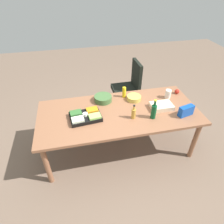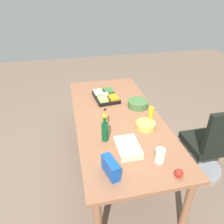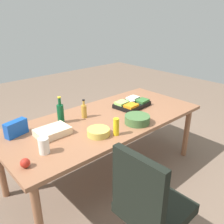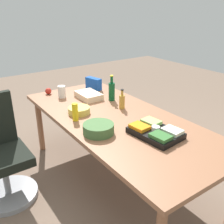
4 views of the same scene
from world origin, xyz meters
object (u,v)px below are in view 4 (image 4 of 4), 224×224
object	(u,v)px
dressing_bottle	(122,101)
wine_bottle	(112,91)
conference_table	(117,123)
veggie_tray	(155,132)
mustard_bottle	(75,112)
apple_red	(48,91)
office_chair	(1,160)
salad_bowl	(98,129)
mayo_jar	(62,92)
sheet_cake	(89,95)
chip_bowl	(79,110)
chip_bag_blue	(94,84)

from	to	relation	value
dressing_bottle	wine_bottle	bearing A→B (deg)	168.78
conference_table	veggie_tray	bearing A→B (deg)	5.82
mustard_bottle	apple_red	distance (m)	0.88
wine_bottle	apple_red	xyz separation A→B (m)	(-0.62, -0.52, -0.08)
office_chair	wine_bottle	bearing A→B (deg)	89.18
dressing_bottle	salad_bowl	bearing A→B (deg)	-56.48
mayo_jar	conference_table	bearing A→B (deg)	12.89
office_chair	wine_bottle	distance (m)	1.36
veggie_tray	wine_bottle	bearing A→B (deg)	168.58
wine_bottle	conference_table	bearing A→B (deg)	-28.92
dressing_bottle	sheet_cake	size ratio (longest dim) A/B	0.67
mayo_jar	veggie_tray	distance (m)	1.36
salad_bowl	chip_bowl	world-z (taller)	salad_bowl
apple_red	sheet_cake	bearing A→B (deg)	38.32
sheet_cake	wine_bottle	bearing A→B (deg)	41.87
mayo_jar	wine_bottle	bearing A→B (deg)	45.62
dressing_bottle	chip_bag_blue	xyz separation A→B (m)	(-0.74, 0.09, -0.01)
mayo_jar	wine_bottle	size ratio (longest dim) A/B	0.47
chip_bowl	veggie_tray	distance (m)	0.85
wine_bottle	chip_bowl	xyz separation A→B (m)	(0.12, -0.49, -0.08)
chip_bag_blue	mayo_jar	bearing A→B (deg)	-83.84
dressing_bottle	sheet_cake	bearing A→B (deg)	-164.37
conference_table	chip_bag_blue	xyz separation A→B (m)	(-0.89, 0.28, 0.14)
wine_bottle	apple_red	bearing A→B (deg)	-140.46
salad_bowl	sheet_cake	world-z (taller)	salad_bowl
salad_bowl	chip_bowl	xyz separation A→B (m)	(-0.48, 0.07, -0.01)
mayo_jar	dressing_bottle	xyz separation A→B (m)	(0.69, 0.37, 0.01)
dressing_bottle	salad_bowl	size ratio (longest dim) A/B	0.80
mustard_bottle	apple_red	world-z (taller)	mustard_bottle
chip_bag_blue	wine_bottle	bearing A→B (deg)	-5.02
salad_bowl	chip_bowl	bearing A→B (deg)	171.88
dressing_bottle	apple_red	size ratio (longest dim) A/B	2.83
office_chair	apple_red	xyz separation A→B (m)	(-0.61, 0.76, 0.39)
apple_red	dressing_bottle	bearing A→B (deg)	27.40
dressing_bottle	office_chair	bearing A→B (deg)	-103.15
chip_bag_blue	apple_red	distance (m)	0.58
sheet_cake	chip_bowl	bearing A→B (deg)	-42.74
office_chair	mustard_bottle	xyz separation A→B (m)	(0.27, 0.68, 0.43)
conference_table	mayo_jar	xyz separation A→B (m)	(-0.84, -0.19, 0.14)
mustard_bottle	veggie_tray	size ratio (longest dim) A/B	0.39
office_chair	apple_red	world-z (taller)	office_chair
office_chair	veggie_tray	size ratio (longest dim) A/B	2.26
salad_bowl	apple_red	size ratio (longest dim) A/B	3.55
mustard_bottle	chip_bag_blue	world-z (taller)	mustard_bottle
mustard_bottle	chip_bag_blue	distance (m)	0.97
chip_bag_blue	sheet_cake	size ratio (longest dim) A/B	0.69
office_chair	salad_bowl	xyz separation A→B (m)	(0.62, 0.72, 0.39)
mayo_jar	apple_red	distance (m)	0.23
office_chair	dressing_bottle	size ratio (longest dim) A/B	4.71
mustard_bottle	wine_bottle	bearing A→B (deg)	112.93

